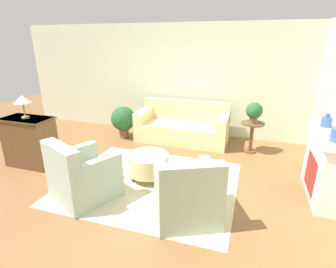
{
  "coord_description": "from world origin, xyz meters",
  "views": [
    {
      "loc": [
        1.55,
        -3.76,
        2.37
      ],
      "look_at": [
        0.15,
        0.55,
        0.75
      ],
      "focal_mm": 28.0,
      "sensor_mm": 36.0,
      "label": 1
    }
  ],
  "objects_px": {
    "table_lamp": "(22,100)",
    "armchair_left": "(82,177)",
    "couch": "(183,127)",
    "potted_plant_on_side_table": "(254,111)",
    "potted_plant_floor": "(123,119)",
    "vase_mantel_near": "(327,122)",
    "side_table": "(252,132)",
    "ottoman_table": "(149,163)",
    "dresser": "(30,141)",
    "armchair_right": "(187,196)"
  },
  "relations": [
    {
      "from": "table_lamp",
      "to": "vase_mantel_near",
      "type": "bearing_deg",
      "value": 9.36
    },
    {
      "from": "armchair_left",
      "to": "potted_plant_floor",
      "type": "xyz_separation_m",
      "value": [
        -0.67,
        2.72,
        0.11
      ]
    },
    {
      "from": "couch",
      "to": "vase_mantel_near",
      "type": "distance_m",
      "value": 3.19
    },
    {
      "from": "potted_plant_floor",
      "to": "side_table",
      "type": "bearing_deg",
      "value": 0.39
    },
    {
      "from": "couch",
      "to": "potted_plant_floor",
      "type": "xyz_separation_m",
      "value": [
        -1.5,
        -0.26,
        0.14
      ]
    },
    {
      "from": "armchair_left",
      "to": "ottoman_table",
      "type": "distance_m",
      "value": 1.18
    },
    {
      "from": "couch",
      "to": "armchair_right",
      "type": "bearing_deg",
      "value": -73.86
    },
    {
      "from": "armchair_right",
      "to": "ottoman_table",
      "type": "height_order",
      "value": "armchair_right"
    },
    {
      "from": "ottoman_table",
      "to": "table_lamp",
      "type": "relative_size",
      "value": 1.65
    },
    {
      "from": "ottoman_table",
      "to": "dresser",
      "type": "bearing_deg",
      "value": -175.91
    },
    {
      "from": "ottoman_table",
      "to": "potted_plant_on_side_table",
      "type": "bearing_deg",
      "value": 47.34
    },
    {
      "from": "ottoman_table",
      "to": "potted_plant_on_side_table",
      "type": "xyz_separation_m",
      "value": [
        1.71,
        1.85,
        0.64
      ]
    },
    {
      "from": "armchair_left",
      "to": "table_lamp",
      "type": "relative_size",
      "value": 2.59
    },
    {
      "from": "ottoman_table",
      "to": "vase_mantel_near",
      "type": "bearing_deg",
      "value": 13.83
    },
    {
      "from": "armchair_right",
      "to": "potted_plant_on_side_table",
      "type": "xyz_separation_m",
      "value": [
        0.78,
        2.75,
        0.57
      ]
    },
    {
      "from": "potted_plant_on_side_table",
      "to": "table_lamp",
      "type": "distance_m",
      "value": 4.64
    },
    {
      "from": "ottoman_table",
      "to": "potted_plant_floor",
      "type": "xyz_separation_m",
      "value": [
        -1.43,
        1.83,
        0.17
      ]
    },
    {
      "from": "potted_plant_on_side_table",
      "to": "table_lamp",
      "type": "xyz_separation_m",
      "value": [
        -4.15,
        -2.03,
        0.39
      ]
    },
    {
      "from": "potted_plant_on_side_table",
      "to": "table_lamp",
      "type": "height_order",
      "value": "table_lamp"
    },
    {
      "from": "side_table",
      "to": "potted_plant_on_side_table",
      "type": "height_order",
      "value": "potted_plant_on_side_table"
    },
    {
      "from": "potted_plant_on_side_table",
      "to": "potted_plant_floor",
      "type": "relative_size",
      "value": 0.56
    },
    {
      "from": "ottoman_table",
      "to": "side_table",
      "type": "bearing_deg",
      "value": 47.34
    },
    {
      "from": "table_lamp",
      "to": "potted_plant_floor",
      "type": "bearing_deg",
      "value": 63.24
    },
    {
      "from": "vase_mantel_near",
      "to": "potted_plant_on_side_table",
      "type": "distance_m",
      "value": 1.62
    },
    {
      "from": "dresser",
      "to": "potted_plant_on_side_table",
      "type": "distance_m",
      "value": 4.64
    },
    {
      "from": "dresser",
      "to": "potted_plant_floor",
      "type": "xyz_separation_m",
      "value": [
        1.01,
        2.01,
        -0.03
      ]
    },
    {
      "from": "potted_plant_floor",
      "to": "table_lamp",
      "type": "height_order",
      "value": "table_lamp"
    },
    {
      "from": "ottoman_table",
      "to": "table_lamp",
      "type": "height_order",
      "value": "table_lamp"
    },
    {
      "from": "potted_plant_on_side_table",
      "to": "vase_mantel_near",
      "type": "bearing_deg",
      "value": -46.48
    },
    {
      "from": "dresser",
      "to": "table_lamp",
      "type": "height_order",
      "value": "table_lamp"
    },
    {
      "from": "potted_plant_floor",
      "to": "vase_mantel_near",
      "type": "bearing_deg",
      "value": -15.03
    },
    {
      "from": "armchair_right",
      "to": "dresser",
      "type": "relative_size",
      "value": 1.17
    },
    {
      "from": "couch",
      "to": "table_lamp",
      "type": "relative_size",
      "value": 5.02
    },
    {
      "from": "potted_plant_on_side_table",
      "to": "side_table",
      "type": "bearing_deg",
      "value": 180.0
    },
    {
      "from": "couch",
      "to": "side_table",
      "type": "xyz_separation_m",
      "value": [
        1.64,
        -0.24,
        0.12
      ]
    },
    {
      "from": "couch",
      "to": "armchair_left",
      "type": "bearing_deg",
      "value": -105.54
    },
    {
      "from": "potted_plant_floor",
      "to": "armchair_right",
      "type": "bearing_deg",
      "value": -49.07
    },
    {
      "from": "couch",
      "to": "potted_plant_on_side_table",
      "type": "distance_m",
      "value": 1.76
    },
    {
      "from": "potted_plant_floor",
      "to": "table_lamp",
      "type": "distance_m",
      "value": 2.4
    },
    {
      "from": "table_lamp",
      "to": "armchair_left",
      "type": "bearing_deg",
      "value": -23.11
    },
    {
      "from": "armchair_right",
      "to": "potted_plant_on_side_table",
      "type": "bearing_deg",
      "value": 74.14
    },
    {
      "from": "ottoman_table",
      "to": "dresser",
      "type": "relative_size",
      "value": 0.74
    },
    {
      "from": "vase_mantel_near",
      "to": "potted_plant_on_side_table",
      "type": "bearing_deg",
      "value": 133.52
    },
    {
      "from": "vase_mantel_near",
      "to": "couch",
      "type": "bearing_deg",
      "value": 153.0
    },
    {
      "from": "side_table",
      "to": "table_lamp",
      "type": "distance_m",
      "value": 4.7
    },
    {
      "from": "dresser",
      "to": "potted_plant_floor",
      "type": "distance_m",
      "value": 2.25
    },
    {
      "from": "table_lamp",
      "to": "couch",
      "type": "bearing_deg",
      "value": 42.07
    },
    {
      "from": "armchair_left",
      "to": "potted_plant_floor",
      "type": "height_order",
      "value": "armchair_left"
    },
    {
      "from": "side_table",
      "to": "potted_plant_floor",
      "type": "bearing_deg",
      "value": -179.61
    },
    {
      "from": "armchair_right",
      "to": "dresser",
      "type": "bearing_deg",
      "value": 168.0
    }
  ]
}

